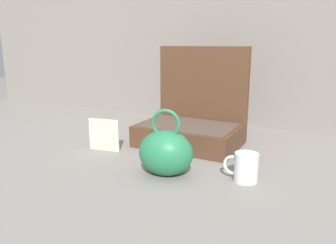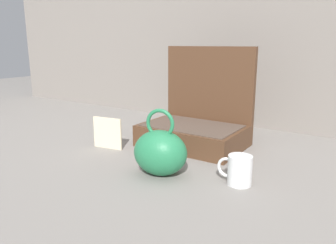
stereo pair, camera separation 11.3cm
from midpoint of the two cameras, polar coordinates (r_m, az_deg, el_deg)
The scene contains 5 objects.
ground_plane at distance 1.19m, azimuth 2.89°, elevation -5.69°, with size 6.00×6.00×0.00m, color slate.
open_suitcase at distance 1.30m, azimuth 7.54°, elevation -0.10°, with size 0.38×0.27×0.38m.
teal_pouch_handbag at distance 0.99m, azimuth 1.93°, elevation -5.26°, with size 0.19×0.16×0.20m.
coffee_mug at distance 0.97m, azimuth 15.50°, elevation -8.07°, with size 0.10×0.07×0.08m.
info_card_left at distance 1.25m, azimuth -7.92°, elevation -1.94°, with size 0.12×0.01×0.12m, color beige.
Camera 2 is at (0.62, -0.94, 0.39)m, focal length 35.20 mm.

